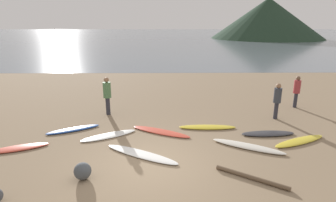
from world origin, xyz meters
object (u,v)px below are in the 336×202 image
object	(u,v)px
surfboard_3	(141,154)
person_0	(107,93)
beach_rock_far	(83,171)
surfboard_0	(18,148)
person_2	(297,89)
surfboard_1	(73,129)
surfboard_4	(161,132)
surfboard_2	(109,136)
surfboard_5	(207,127)
person_1	(277,98)
surfboard_6	(248,146)
driftwood_log	(251,177)
surfboard_7	(268,133)
surfboard_8	(300,141)

from	to	relation	value
surfboard_3	person_0	size ratio (longest dim) A/B	1.55
beach_rock_far	surfboard_3	bearing A→B (deg)	42.27
surfboard_0	person_2	bearing A→B (deg)	-0.06
surfboard_1	surfboard_4	bearing A→B (deg)	-32.16
surfboard_2	beach_rock_far	xyz separation A→B (m)	(-0.15, -2.90, 0.20)
beach_rock_far	surfboard_2	bearing A→B (deg)	87.01
surfboard_1	surfboard_3	size ratio (longest dim) A/B	0.76
surfboard_1	surfboard_5	bearing A→B (deg)	-25.90
surfboard_1	person_1	bearing A→B (deg)	-19.37
surfboard_1	surfboard_2	bearing A→B (deg)	-49.43
surfboard_5	surfboard_2	bearing A→B (deg)	-167.36
surfboard_6	person_1	xyz separation A→B (m)	(2.03, 2.88, 0.89)
surfboard_6	person_2	world-z (taller)	person_2
surfboard_3	beach_rock_far	bearing A→B (deg)	-107.48
surfboard_0	surfboard_5	xyz separation A→B (m)	(6.68, 1.81, 0.00)
surfboard_6	person_0	world-z (taller)	person_0
surfboard_2	person_1	distance (m)	7.28
surfboard_0	surfboard_2	size ratio (longest dim) A/B	0.90
surfboard_3	driftwood_log	size ratio (longest dim) A/B	1.33
beach_rock_far	surfboard_7	bearing A→B (deg)	25.75
surfboard_1	beach_rock_far	bearing A→B (deg)	-96.44
surfboard_5	surfboard_4	bearing A→B (deg)	-165.63
surfboard_2	surfboard_7	size ratio (longest dim) A/B	1.05
surfboard_7	surfboard_4	bearing A→B (deg)	173.45
person_2	surfboard_3	bearing A→B (deg)	-51.77
surfboard_0	surfboard_2	world-z (taller)	surfboard_0
surfboard_6	beach_rock_far	world-z (taller)	beach_rock_far
surfboard_1	surfboard_5	distance (m)	5.34
surfboard_5	surfboard_7	world-z (taller)	surfboard_7
surfboard_4	surfboard_7	xyz separation A→B (m)	(4.08, -0.25, 0.01)
surfboard_3	beach_rock_far	world-z (taller)	beach_rock_far
surfboard_8	driftwood_log	world-z (taller)	driftwood_log
person_1	person_2	world-z (taller)	person_1
surfboard_8	surfboard_3	bearing A→B (deg)	164.56
surfboard_7	beach_rock_far	size ratio (longest dim) A/B	4.28
surfboard_6	surfboard_7	size ratio (longest dim) A/B	1.22
surfboard_7	person_2	bearing A→B (deg)	50.16
surfboard_8	person_0	distance (m)	8.11
surfboard_5	person_1	world-z (taller)	person_1
surfboard_0	surfboard_5	distance (m)	6.92
person_2	surfboard_6	bearing A→B (deg)	-35.39
surfboard_1	person_0	distance (m)	2.39
surfboard_1	surfboard_2	distance (m)	1.63
surfboard_5	surfboard_8	xyz separation A→B (m)	(3.10, -1.37, -0.00)
surfboard_6	person_2	distance (m)	5.86
beach_rock_far	driftwood_log	bearing A→B (deg)	-1.14
surfboard_1	surfboard_7	world-z (taller)	surfboard_7
surfboard_3	surfboard_8	world-z (taller)	same
beach_rock_far	surfboard_1	bearing A→B (deg)	111.31
person_0	person_1	size ratio (longest dim) A/B	1.09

